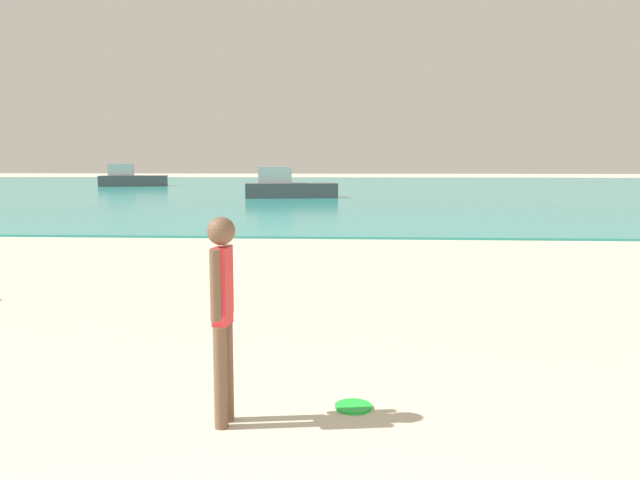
{
  "coord_description": "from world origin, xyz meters",
  "views": [
    {
      "loc": [
        0.12,
        -1.21,
        1.9
      ],
      "look_at": [
        -0.25,
        5.15,
        1.12
      ],
      "focal_mm": 35.7,
      "sensor_mm": 36.0,
      "label": 1
    }
  ],
  "objects_px": {
    "person_standing": "(222,308)",
    "boat_far": "(131,178)",
    "frisbee": "(353,407)",
    "boat_near": "(288,187)"
  },
  "relations": [
    {
      "from": "frisbee",
      "to": "boat_far",
      "type": "bearing_deg",
      "value": 111.83
    },
    {
      "from": "person_standing",
      "to": "frisbee",
      "type": "height_order",
      "value": "person_standing"
    },
    {
      "from": "boat_near",
      "to": "boat_far",
      "type": "distance_m",
      "value": 20.15
    },
    {
      "from": "person_standing",
      "to": "boat_far",
      "type": "xyz_separation_m",
      "value": [
        -16.16,
        43.04,
        -0.22
      ]
    },
    {
      "from": "frisbee",
      "to": "boat_far",
      "type": "relative_size",
      "value": 0.06
    },
    {
      "from": "boat_near",
      "to": "person_standing",
      "type": "bearing_deg",
      "value": -93.46
    },
    {
      "from": "frisbee",
      "to": "person_standing",
      "type": "bearing_deg",
      "value": -159.41
    },
    {
      "from": "person_standing",
      "to": "boat_far",
      "type": "distance_m",
      "value": 45.97
    },
    {
      "from": "frisbee",
      "to": "boat_near",
      "type": "xyz_separation_m",
      "value": [
        -3.53,
        27.79,
        0.6
      ]
    },
    {
      "from": "boat_near",
      "to": "boat_far",
      "type": "relative_size",
      "value": 0.93
    }
  ]
}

